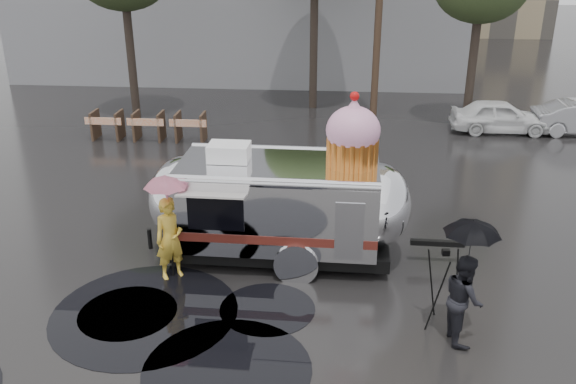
# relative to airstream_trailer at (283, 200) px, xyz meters

# --- Properties ---
(ground) EXTENTS (120.00, 120.00, 0.00)m
(ground) POSITION_rel_airstream_trailer_xyz_m (0.04, -1.90, -1.36)
(ground) COLOR black
(ground) RESTS_ON ground
(puddles) EXTENTS (7.60, 5.85, 0.01)m
(puddles) POSITION_rel_airstream_trailer_xyz_m (-2.43, -3.40, -1.35)
(puddles) COLOR black
(puddles) RESTS_ON ground
(barricade_row) EXTENTS (4.30, 0.80, 1.00)m
(barricade_row) POSITION_rel_airstream_trailer_xyz_m (-5.51, 8.07, -0.83)
(barricade_row) COLOR #473323
(barricade_row) RESTS_ON ground
(airstream_trailer) EXTENTS (7.18, 2.75, 3.87)m
(airstream_trailer) POSITION_rel_airstream_trailer_xyz_m (0.00, 0.00, 0.00)
(airstream_trailer) COLOR silver
(airstream_trailer) RESTS_ON ground
(person_left) EXTENTS (0.77, 0.72, 1.77)m
(person_left) POSITION_rel_airstream_trailer_xyz_m (-2.23, -1.12, -0.47)
(person_left) COLOR yellow
(person_left) RESTS_ON ground
(umbrella_pink) EXTENTS (1.09, 1.09, 2.29)m
(umbrella_pink) POSITION_rel_airstream_trailer_xyz_m (-2.23, -1.12, 0.56)
(umbrella_pink) COLOR pink
(umbrella_pink) RESTS_ON ground
(person_right) EXTENTS (0.54, 0.84, 1.66)m
(person_right) POSITION_rel_airstream_trailer_xyz_m (3.42, -2.81, -0.53)
(person_right) COLOR black
(person_right) RESTS_ON ground
(umbrella_black) EXTENTS (1.17, 1.17, 2.35)m
(umbrella_black) POSITION_rel_airstream_trailer_xyz_m (3.42, -2.81, 0.59)
(umbrella_black) COLOR black
(umbrella_black) RESTS_ON ground
(tripod) EXTENTS (0.59, 0.65, 1.58)m
(tripod) POSITION_rel_airstream_trailer_xyz_m (3.11, -2.42, -0.41)
(tripod) COLOR black
(tripod) RESTS_ON ground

